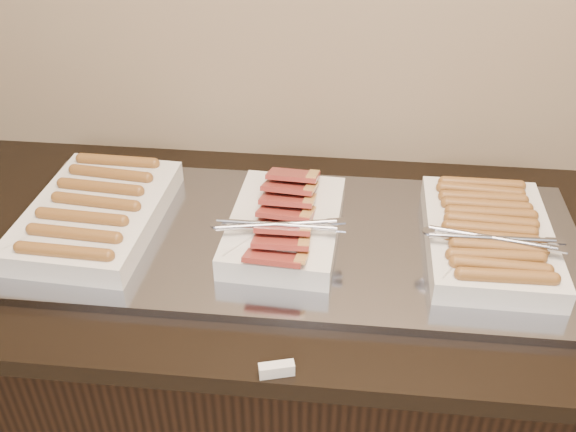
% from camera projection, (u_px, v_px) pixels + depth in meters
% --- Properties ---
extents(counter, '(2.06, 0.76, 0.90)m').
position_uv_depth(counter, '(290.00, 382.00, 1.63)').
color(counter, black).
rests_on(counter, ground).
extents(warming_tray, '(1.20, 0.50, 0.02)m').
position_uv_depth(warming_tray, '(295.00, 239.00, 1.36)').
color(warming_tray, gray).
rests_on(warming_tray, counter).
extents(dish_left, '(0.29, 0.41, 0.07)m').
position_uv_depth(dish_left, '(96.00, 212.00, 1.37)').
color(dish_left, white).
rests_on(dish_left, warming_tray).
extents(dish_center, '(0.27, 0.36, 0.09)m').
position_uv_depth(dish_center, '(284.00, 224.00, 1.33)').
color(dish_center, white).
rests_on(dish_center, warming_tray).
extents(dish_right, '(0.27, 0.37, 0.08)m').
position_uv_depth(dish_right, '(489.00, 235.00, 1.30)').
color(dish_right, white).
rests_on(dish_right, warming_tray).
extents(label_holder, '(0.06, 0.03, 0.02)m').
position_uv_depth(label_holder, '(277.00, 369.00, 1.07)').
color(label_holder, white).
rests_on(label_holder, counter).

